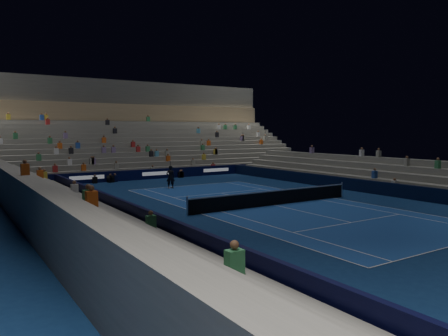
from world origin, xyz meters
The scene contains 11 objects.
ground centered at (0.00, 0.00, 0.00)m, with size 90.00×90.00×0.00m, color navy.
court_surface centered at (0.00, 0.00, 0.01)m, with size 10.97×23.77×0.01m, color #1A4291.
sponsor_barrier_far centered at (0.00, 18.50, 0.50)m, with size 44.00×0.25×1.00m, color black.
sponsor_barrier_east centered at (9.70, 0.00, 0.50)m, with size 0.25×37.00×1.00m, color black.
sponsor_barrier_west centered at (-9.70, 0.00, 0.50)m, with size 0.25×37.00×1.00m, color black.
grandstand_main centered at (0.00, 27.90, 3.38)m, with size 44.00×15.20×11.20m.
grandstand_east centered at (13.17, 0.00, 0.92)m, with size 5.00×37.00×2.50m.
grandstand_west centered at (-13.17, 0.00, 0.92)m, with size 5.00×37.00×2.50m.
tennis_net centered at (0.00, 0.00, 0.50)m, with size 12.90×0.10×1.10m.
tennis_player centered at (-2.06, 11.09, 0.96)m, with size 0.70×0.46×1.93m, color black.
broadcast_camera centered at (-4.92, 17.94, 0.33)m, with size 0.62×1.01×0.64m.
Camera 1 is at (-17.93, -21.64, 4.88)m, focal length 34.70 mm.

